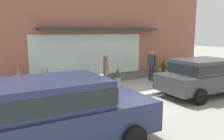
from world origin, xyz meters
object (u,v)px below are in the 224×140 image
at_px(potted_plant_near_hydrant, 48,79).
at_px(potted_plant_window_left, 169,67).
at_px(fire_hydrant, 101,84).
at_px(pedestrian_with_handbag, 106,70).
at_px(potted_plant_window_center, 86,80).
at_px(potted_plant_doorstep, 19,82).
at_px(parked_car_navy, 56,111).
at_px(potted_plant_window_right, 159,72).
at_px(potted_plant_corner_tall, 118,75).
at_px(pedestrian_passerby, 152,63).
at_px(parked_car_dark_gray, 204,75).

bearing_deg(potted_plant_near_hydrant, potted_plant_window_left, 0.71).
xyz_separation_m(fire_hydrant, pedestrian_with_handbag, (0.59, 0.66, 0.46)).
height_order(potted_plant_window_center, potted_plant_near_hydrant, potted_plant_near_hydrant).
bearing_deg(pedestrian_with_handbag, potted_plant_doorstep, -83.38).
bearing_deg(parked_car_navy, pedestrian_with_handbag, 50.08).
bearing_deg(potted_plant_near_hydrant, potted_plant_window_center, 2.79).
bearing_deg(fire_hydrant, potted_plant_near_hydrant, 134.38).
relative_size(parked_car_navy, potted_plant_window_right, 8.48).
bearing_deg(potted_plant_corner_tall, potted_plant_doorstep, -179.09).
bearing_deg(pedestrian_passerby, potted_plant_near_hydrant, 64.73).
bearing_deg(potted_plant_doorstep, pedestrian_with_handbag, -16.77).
bearing_deg(potted_plant_corner_tall, parked_car_navy, -133.86).
bearing_deg(potted_plant_doorstep, potted_plant_corner_tall, 0.91).
bearing_deg(pedestrian_with_handbag, potted_plant_corner_tall, 152.96).
distance_m(potted_plant_corner_tall, potted_plant_window_center, 1.78).
xyz_separation_m(fire_hydrant, parked_car_dark_gray, (3.67, -2.16, 0.39)).
height_order(parked_car_navy, potted_plant_window_center, parked_car_navy).
height_order(potted_plant_doorstep, potted_plant_corner_tall, potted_plant_doorstep).
height_order(fire_hydrant, potted_plant_near_hydrant, potted_plant_near_hydrant).
height_order(pedestrian_passerby, potted_plant_doorstep, pedestrian_passerby).
distance_m(fire_hydrant, potted_plant_corner_tall, 2.67).
distance_m(potted_plant_near_hydrant, potted_plant_window_right, 6.60).
bearing_deg(potted_plant_window_left, pedestrian_with_handbag, -166.81).
relative_size(pedestrian_with_handbag, potted_plant_corner_tall, 2.03).
xyz_separation_m(pedestrian_passerby, parked_car_navy, (-6.78, -4.57, -0.03)).
bearing_deg(potted_plant_window_right, pedestrian_passerby, -148.84).
distance_m(parked_car_dark_gray, potted_plant_doorstep, 7.65).
relative_size(potted_plant_doorstep, potted_plant_window_right, 2.32).
distance_m(fire_hydrant, parked_car_dark_gray, 4.28).
bearing_deg(parked_car_dark_gray, pedestrian_passerby, 92.78).
height_order(parked_car_navy, potted_plant_window_right, parked_car_navy).
bearing_deg(potted_plant_window_left, parked_car_dark_gray, -116.69).
relative_size(potted_plant_doorstep, potted_plant_near_hydrant, 1.06).
xyz_separation_m(parked_car_navy, potted_plant_window_left, (8.75, 5.30, -0.39)).
xyz_separation_m(potted_plant_doorstep, potted_plant_window_center, (3.11, 0.14, -0.27)).
bearing_deg(potted_plant_corner_tall, potted_plant_window_center, 178.14).
relative_size(potted_plant_near_hydrant, potted_plant_window_left, 1.19).
bearing_deg(potted_plant_doorstep, potted_plant_window_left, 0.89).
xyz_separation_m(parked_car_dark_gray, potted_plant_doorstep, (-6.59, 3.88, -0.28)).
xyz_separation_m(pedestrian_passerby, potted_plant_doorstep, (-6.63, 0.60, -0.37)).
distance_m(potted_plant_window_left, potted_plant_window_right, 0.85).
distance_m(potted_plant_doorstep, potted_plant_near_hydrant, 1.20).
bearing_deg(pedestrian_with_handbag, potted_plant_window_center, -137.81).
distance_m(fire_hydrant, pedestrian_passerby, 3.90).
distance_m(parked_car_dark_gray, potted_plant_window_right, 4.21).
relative_size(parked_car_dark_gray, potted_plant_doorstep, 3.43).
bearing_deg(pedestrian_with_handbag, fire_hydrant, -18.72).
bearing_deg(potted_plant_corner_tall, potted_plant_window_right, 0.65).
xyz_separation_m(fire_hydrant, potted_plant_near_hydrant, (-1.72, 1.76, 0.09)).
height_order(pedestrian_with_handbag, potted_plant_window_right, pedestrian_with_handbag).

